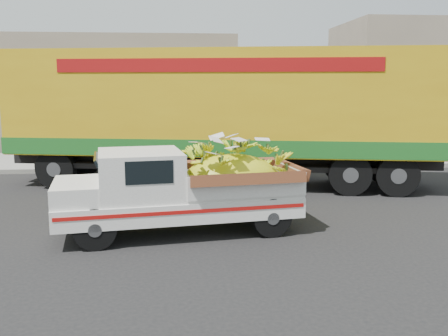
{
  "coord_description": "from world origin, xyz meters",
  "views": [
    {
      "loc": [
        -1.51,
        -8.7,
        2.84
      ],
      "look_at": [
        -0.6,
        1.56,
        1.13
      ],
      "focal_mm": 40.0,
      "sensor_mm": 36.0,
      "label": 1
    }
  ],
  "objects": [
    {
      "name": "curb",
      "position": [
        0.0,
        7.85,
        0.07
      ],
      "size": [
        60.0,
        0.25,
        0.15
      ],
      "primitive_type": "cube",
      "color": "gray",
      "rests_on": "ground"
    },
    {
      "name": "ground",
      "position": [
        0.0,
        0.0,
        0.0
      ],
      "size": [
        100.0,
        100.0,
        0.0
      ],
      "primitive_type": "plane",
      "color": "black",
      "rests_on": "ground"
    },
    {
      "name": "building_left",
      "position": [
        -8.0,
        15.85,
        2.5
      ],
      "size": [
        18.0,
        6.0,
        5.0
      ],
      "primitive_type": "cube",
      "color": "gray",
      "rests_on": "ground"
    },
    {
      "name": "semi_trailer",
      "position": [
        -0.31,
        5.4,
        2.12
      ],
      "size": [
        12.08,
        4.81,
        3.8
      ],
      "rotation": [
        0.0,
        0.0,
        -0.2
      ],
      "color": "black",
      "rests_on": "ground"
    },
    {
      "name": "sidewalk",
      "position": [
        0.0,
        9.95,
        0.07
      ],
      "size": [
        60.0,
        4.0,
        0.14
      ],
      "primitive_type": "cube",
      "color": "gray",
      "rests_on": "ground"
    },
    {
      "name": "pickup_truck",
      "position": [
        -1.2,
        0.83,
        0.87
      ],
      "size": [
        4.82,
        2.36,
        1.62
      ],
      "rotation": [
        0.0,
        0.0,
        0.15
      ],
      "color": "black",
      "rests_on": "ground"
    }
  ]
}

